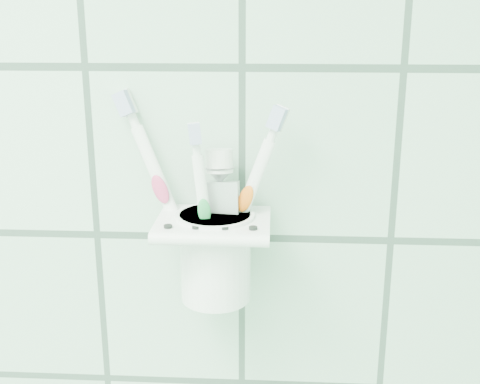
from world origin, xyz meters
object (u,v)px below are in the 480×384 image
object	(u,v)px
toothbrush_blue	(213,213)
toothpaste_tube	(222,214)
toothbrush_orange	(213,193)
holder_bracket	(214,225)
cup	(216,253)
toothbrush_pink	(201,186)

from	to	relation	value
toothbrush_blue	toothpaste_tube	xyz separation A→B (m)	(0.01, 0.01, -0.00)
toothbrush_orange	holder_bracket	bearing A→B (deg)	-57.05
cup	toothbrush_orange	bearing A→B (deg)	106.70
toothbrush_pink	toothpaste_tube	bearing A→B (deg)	-19.03
toothbrush_blue	toothpaste_tube	size ratio (longest dim) A/B	1.18
toothbrush_blue	toothbrush_orange	size ratio (longest dim) A/B	0.88
cup	toothbrush_blue	bearing A→B (deg)	-90.96
toothbrush_blue	toothpaste_tube	world-z (taller)	toothbrush_blue
toothbrush_pink	toothpaste_tube	xyz separation A→B (m)	(0.02, -0.01, -0.03)
toothbrush_pink	toothbrush_blue	bearing A→B (deg)	-48.85
toothbrush_pink	cup	bearing A→B (deg)	-18.87
holder_bracket	toothbrush_blue	size ratio (longest dim) A/B	0.63
cup	toothbrush_blue	size ratio (longest dim) A/B	0.52
holder_bracket	toothbrush_orange	world-z (taller)	toothbrush_orange
toothbrush_pink	toothpaste_tube	distance (m)	0.04
cup	toothbrush_pink	distance (m)	0.07
holder_bracket	toothpaste_tube	xyz separation A→B (m)	(0.01, -0.00, 0.01)
toothbrush_pink	toothpaste_tube	size ratio (longest dim) A/B	1.43
toothbrush_blue	toothbrush_orange	world-z (taller)	toothbrush_orange
holder_bracket	toothpaste_tube	bearing A→B (deg)	-1.20
cup	holder_bracket	bearing A→B (deg)	-106.07
holder_bracket	cup	bearing A→B (deg)	73.93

